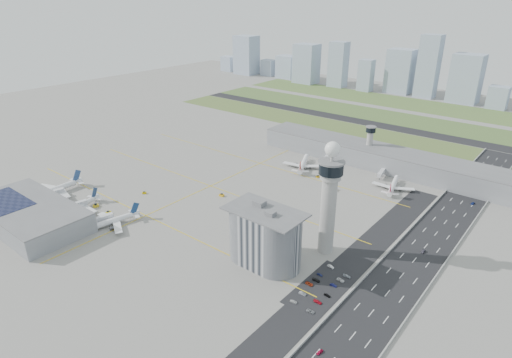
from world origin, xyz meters
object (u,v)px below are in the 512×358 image
Objects in this scene: tug_3 at (222,195)px; car_lot_0 at (294,302)px; airplane_far_b at (394,183)px; jet_bridge_near_1 at (66,210)px; airplane_far_a at (303,161)px; jet_bridge_far_0 at (328,158)px; tug_0 at (96,205)px; car_hw_0 at (320,352)px; car_lot_9 at (333,285)px; car_lot_6 at (311,311)px; car_hw_4 at (476,173)px; jet_bridge_near_0 at (44,197)px; car_lot_10 at (341,280)px; car_lot_3 at (316,280)px; tug_5 at (335,189)px; car_hw_2 at (473,203)px; car_lot_1 at (302,293)px; car_lot_8 at (327,295)px; car_hw_1 at (423,251)px; tug_1 at (108,212)px; admin_building at (265,237)px; secondary_tower at (370,141)px; car_lot_4 at (320,275)px; car_lot_11 at (347,276)px; control_tower at (329,194)px; tug_2 at (144,193)px; airplane_near_b at (78,204)px; airplane_near_a at (53,187)px; car_lot_5 at (331,266)px; car_lot_2 at (309,284)px; tug_4 at (318,176)px; jet_bridge_near_2 at (91,224)px; car_lot_7 at (318,302)px.

tug_3 reaches higher than car_lot_0.
jet_bridge_near_1 is (-151.93, -172.27, -2.26)m from airplane_far_b.
jet_bridge_far_0 is at bearing -42.21° from airplane_far_a.
tug_0 is 186.02m from car_hw_0.
car_lot_9 is 44.75m from car_hw_0.
car_hw_4 is at bearing -5.41° from car_lot_6.
jet_bridge_far_0 reaches higher than car_hw_4.
car_lot_10 is at bearing -66.49° from jet_bridge_near_0.
jet_bridge_near_0 is 3.45× the size of car_lot_3.
airplane_far_b reaches higher than tug_5.
car_lot_0 is 166.47m from car_hw_2.
car_lot_1 is at bearing -95.60° from car_hw_2.
car_hw_1 is (22.54, 66.82, 0.08)m from car_lot_8.
car_hw_2 is (38.16, 154.52, -0.07)m from car_lot_1.
car_hw_2 is (182.89, 165.94, -0.45)m from tug_1.
car_lot_1 is (14.52, -143.84, -4.50)m from airplane_far_b.
admin_building reaches higher than tug_1.
admin_building reaches higher than secondary_tower.
car_lot_4 is 28.81m from car_lot_6.
airplane_far_a reaches higher than car_lot_11.
control_tower is 181.42m from car_hw_4.
jet_bridge_near_1 is 4.16× the size of car_lot_8.
secondary_tower is 140.27m from car_hw_1.
admin_building reaches higher than airplane_far_b.
car_hw_4 is (107.11, 50.22, -2.19)m from jet_bridge_far_0.
tug_2 is at bearing 92.94° from car_lot_4.
airplane_near_b is 11.33× the size of car_lot_4.
car_lot_9 is at bearing -32.47° from car_lot_1.
airplane_far_a is (110.83, 156.90, -0.51)m from airplane_near_a.
car_lot_0 reaches higher than car_lot_4.
secondary_tower reaches higher than car_lot_5.
car_hw_4 reaches higher than car_lot_2.
car_lot_8 is at bearing -173.83° from car_lot_10.
jet_bridge_far_0 is at bearing -51.76° from tug_4.
car_lot_0 is at bearing -168.71° from car_lot_2.
airplane_near_b is 179.42m from tug_5.
car_hw_2 is (201.86, 175.96, -4.49)m from airplane_near_b.
airplane_far_b is 8.91× the size of car_lot_11.
tug_3 is at bearing -10.69° from jet_bridge_near_2.
tug_2 is (-6.67, 34.19, -0.20)m from tug_1.
admin_building is 12.40× the size of car_hw_0.
tug_1 is at bearing 112.92° from car_lot_5.
tug_4 is 0.68× the size of car_lot_2.
car_lot_1 reaches higher than car_hw_2.
tug_5 is 0.82× the size of car_lot_2.
tug_5 is at bearing -151.36° from tug_1.
jet_bridge_far_0 is at bearing 23.01° from car_lot_1.
car_lot_7 reaches higher than car_lot_3.
airplane_near_a reaches higher than jet_bridge_near_1.
airplane_far_a is 11.96× the size of car_hw_0.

